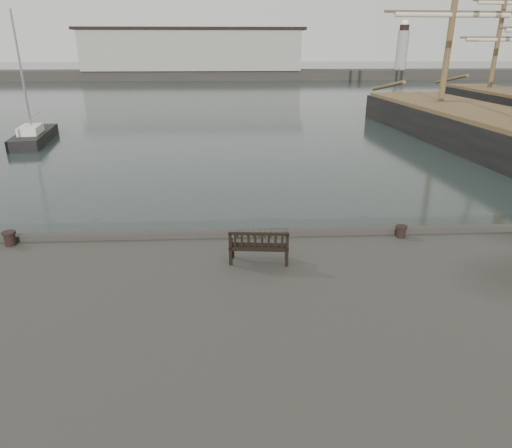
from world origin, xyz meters
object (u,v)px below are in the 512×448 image
at_px(bollard_left, 10,238).
at_px(bench, 259,252).
at_px(yacht_d, 35,139).
at_px(bollard_right, 401,231).

bearing_deg(bollard_left, bench, -11.76).
distance_m(bollard_left, yacht_d, 25.84).
relative_size(bench, bollard_left, 3.93).
relative_size(bench, bollard_right, 4.49).
distance_m(bench, bollard_left, 7.72).
bearing_deg(bollard_left, bollard_right, 0.00).
height_order(bollard_left, bollard_right, bollard_left).
height_order(bench, bollard_left, bench).
bearing_deg(bench, yacht_d, 128.58).
height_order(bench, yacht_d, yacht_d).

